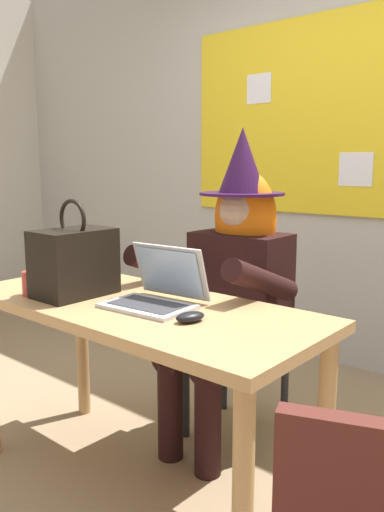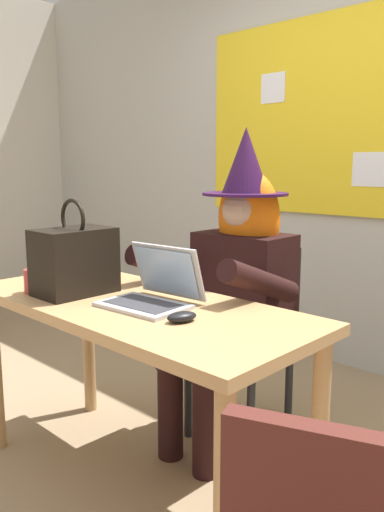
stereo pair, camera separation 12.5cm
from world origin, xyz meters
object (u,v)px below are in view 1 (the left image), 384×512
desk_main (137,329)px  person_costumed (233,274)px  laptop (157,292)px  handbag (74,262)px  coffee_mug (33,283)px  chair_at_desk (246,328)px  computer_mouse (190,317)px

desk_main → person_costumed: bearing=85.0°
desk_main → laptop: laptop is taller
desk_main → handbag: bearing=-163.4°
laptop → coffee_mug: size_ratio=3.54×
desk_main → laptop: (0.08, 0.02, 0.15)m
chair_at_desk → computer_mouse: chair_at_desk is taller
chair_at_desk → handbag: (-0.30, -0.75, 0.39)m
laptop → handbag: size_ratio=0.89×
person_costumed → computer_mouse: person_costumed is taller
laptop → coffee_mug: 0.52m
person_costumed → handbag: 0.71m
desk_main → person_costumed: person_costumed is taller
laptop → handbag: handbag is taller
chair_at_desk → person_costumed: bearing=-0.9°
computer_mouse → chair_at_desk: bearing=127.0°
chair_at_desk → coffee_mug: chair_at_desk is taller
desk_main → laptop: bearing=14.8°
person_costumed → coffee_mug: bearing=-32.7°
chair_at_desk → handbag: 0.90m
person_costumed → coffee_mug: size_ratio=14.90×
laptop → coffee_mug: (-0.48, -0.21, -0.00)m
coffee_mug → chair_at_desk: bearing=63.4°
person_costumed → computer_mouse: (0.26, -0.60, -0.01)m
computer_mouse → handbag: (-0.57, -0.02, 0.12)m
person_costumed → chair_at_desk: bearing=-177.2°
chair_at_desk → laptop: 0.72m
person_costumed → handbag: person_costumed is taller
laptop → coffee_mug: bearing=-160.8°
desk_main → coffee_mug: coffee_mug is taller
chair_at_desk → person_costumed: person_costumed is taller
desk_main → coffee_mug: bearing=-154.6°
chair_at_desk → laptop: (0.05, -0.65, 0.31)m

